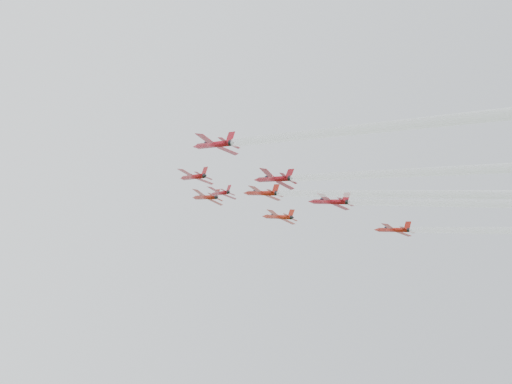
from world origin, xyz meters
TOP-DOWN VIEW (x-y plane):
  - jet_lead at (-1.11, 24.83)m, footprint 10.54×13.72m
  - jet_row2_left at (-13.95, 9.60)m, footprint 10.22×13.31m
  - jet_row2_center at (-2.98, 14.10)m, footprint 8.85×11.52m
  - jet_row2_right at (16.13, 13.35)m, footprint 10.28×13.38m
  - jet_center at (-0.90, -43.93)m, footprint 9.95×96.23m
  - jet_rear_farleft at (-25.31, -61.34)m, footprint 10.10×97.72m
  - jet_rear_left at (-7.68, -56.12)m, footprint 9.72×94.04m

SIDE VIEW (x-z plane):
  - jet_rear_farleft at x=-25.31m, z-range 79.85..131.54m
  - jet_rear_left at x=-7.68m, z-range 83.54..133.28m
  - jet_center at x=-0.90m, z-range 89.30..140.20m
  - jet_row2_left at x=-13.95m, z-range 138.83..146.51m
  - jet_row2_right at x=16.13m, z-range 140.75..148.48m
  - jet_row2_center at x=-2.98m, z-range 141.67..148.32m
  - jet_lead at x=-1.11m, z-range 146.63..154.55m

